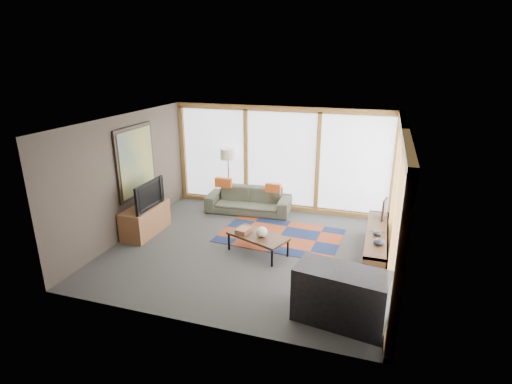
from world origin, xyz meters
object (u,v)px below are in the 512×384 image
(bar_counter, at_px, (341,296))
(television, at_px, (146,195))
(coffee_table, at_px, (258,244))
(bookshelf, at_px, (376,245))
(floor_lamp, at_px, (228,177))
(sofa, at_px, (249,200))
(tv_console, at_px, (146,220))

(bar_counter, bearing_deg, television, 166.42)
(coffee_table, distance_m, bar_counter, 2.47)
(coffee_table, distance_m, bookshelf, 2.28)
(coffee_table, bearing_deg, floor_lamp, 123.18)
(sofa, height_order, bar_counter, bar_counter)
(bar_counter, bearing_deg, tv_console, 166.28)
(sofa, xyz_separation_m, coffee_table, (0.89, -2.06, -0.11))
(bookshelf, distance_m, television, 4.84)
(coffee_table, height_order, bar_counter, bar_counter)
(floor_lamp, height_order, bar_counter, floor_lamp)
(coffee_table, bearing_deg, bookshelf, 12.26)
(floor_lamp, bearing_deg, sofa, -24.48)
(coffee_table, xyz_separation_m, bar_counter, (1.79, -1.69, 0.23))
(coffee_table, distance_m, television, 2.66)
(tv_console, height_order, bar_counter, bar_counter)
(tv_console, bearing_deg, coffee_table, -3.61)
(sofa, bearing_deg, television, -134.61)
(tv_console, bearing_deg, bar_counter, -22.69)
(floor_lamp, relative_size, coffee_table, 1.29)
(sofa, relative_size, floor_lamp, 1.37)
(floor_lamp, height_order, bookshelf, floor_lamp)
(bookshelf, bearing_deg, coffee_table, -167.74)
(coffee_table, xyz_separation_m, television, (-2.55, 0.12, 0.73))
(bookshelf, bearing_deg, sofa, 153.26)
(bookshelf, bearing_deg, bar_counter, -101.37)
(coffee_table, xyz_separation_m, tv_console, (-2.64, 0.17, 0.12))
(sofa, relative_size, tv_console, 1.66)
(sofa, distance_m, floor_lamp, 0.84)
(television, xyz_separation_m, bar_counter, (4.34, -1.80, -0.50))
(bookshelf, xyz_separation_m, tv_console, (-4.87, -0.32, 0.03))
(tv_console, bearing_deg, television, -28.87)
(bookshelf, distance_m, tv_console, 4.88)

